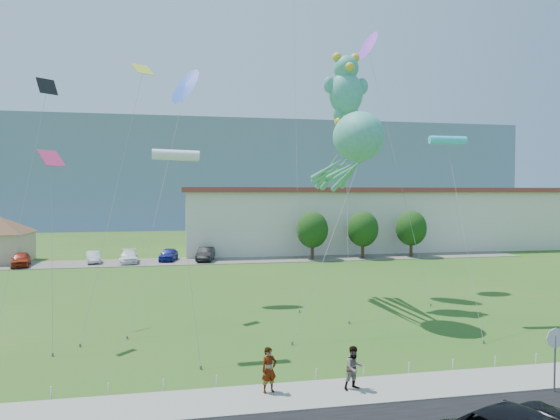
# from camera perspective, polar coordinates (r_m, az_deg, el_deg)

# --- Properties ---
(ground) EXTENTS (160.00, 160.00, 0.00)m
(ground) POSITION_cam_1_polar(r_m,az_deg,el_deg) (22.22, 0.65, -17.92)
(ground) COLOR #285818
(ground) RESTS_ON ground
(sidewalk) EXTENTS (80.00, 2.50, 0.10)m
(sidewalk) POSITION_cam_1_polar(r_m,az_deg,el_deg) (19.70, 2.35, -20.45)
(sidewalk) COLOR gray
(sidewalk) RESTS_ON ground
(parking_strip) EXTENTS (70.00, 6.00, 0.06)m
(parking_strip) POSITION_cam_1_polar(r_m,az_deg,el_deg) (56.14, -6.54, -5.73)
(parking_strip) COLOR #59544C
(parking_strip) RESTS_ON ground
(hill_ridge) EXTENTS (160.00, 50.00, 25.00)m
(hill_ridge) POSITION_cam_1_polar(r_m,az_deg,el_deg) (140.62, -9.18, 3.98)
(hill_ridge) COLOR slate
(hill_ridge) RESTS_ON ground
(warehouse) EXTENTS (61.00, 15.00, 8.20)m
(warehouse) POSITION_cam_1_polar(r_m,az_deg,el_deg) (71.27, 14.20, -0.83)
(warehouse) COLOR beige
(warehouse) RESTS_ON ground
(stop_sign) EXTENTS (0.80, 0.07, 2.50)m
(stop_sign) POSITION_cam_1_polar(r_m,az_deg,el_deg) (22.00, 28.94, -13.27)
(stop_sign) COLOR slate
(stop_sign) RESTS_ON ground
(rope_fence) EXTENTS (26.05, 0.05, 0.50)m
(rope_fence) POSITION_cam_1_polar(r_m,az_deg,el_deg) (20.94, 1.40, -18.46)
(rope_fence) COLOR white
(rope_fence) RESTS_ON ground
(tree_near) EXTENTS (3.60, 3.60, 5.47)m
(tree_near) POSITION_cam_1_polar(r_m,az_deg,el_deg) (56.44, 3.71, -2.25)
(tree_near) COLOR #3F2B19
(tree_near) RESTS_ON ground
(tree_mid) EXTENTS (3.60, 3.60, 5.47)m
(tree_mid) POSITION_cam_1_polar(r_m,az_deg,el_deg) (58.24, 9.43, -2.15)
(tree_mid) COLOR #3F2B19
(tree_mid) RESTS_ON ground
(tree_far) EXTENTS (3.60, 3.60, 5.47)m
(tree_far) POSITION_cam_1_polar(r_m,az_deg,el_deg) (60.58, 14.77, -2.03)
(tree_far) COLOR #3F2B19
(tree_far) RESTS_ON ground
(pedestrian_left) EXTENTS (0.71, 0.57, 1.69)m
(pedestrian_left) POSITION_cam_1_polar(r_m,az_deg,el_deg) (19.56, -1.26, -17.80)
(pedestrian_left) COLOR gray
(pedestrian_left) RESTS_ON sidewalk
(pedestrian_right) EXTENTS (0.92, 0.79, 1.64)m
(pedestrian_right) POSITION_cam_1_polar(r_m,az_deg,el_deg) (20.04, 8.47, -17.40)
(pedestrian_right) COLOR gray
(pedestrian_right) RESTS_ON sidewalk
(parked_car_red) EXTENTS (2.55, 4.48, 1.44)m
(parked_car_red) POSITION_cam_1_polar(r_m,az_deg,el_deg) (57.42, -27.51, -5.02)
(parked_car_red) COLOR #A02813
(parked_car_red) RESTS_ON parking_strip
(parked_car_silver) EXTENTS (2.08, 3.92, 1.23)m
(parked_car_silver) POSITION_cam_1_polar(r_m,az_deg,el_deg) (57.22, -20.58, -5.05)
(parked_car_silver) COLOR silver
(parked_car_silver) RESTS_ON parking_strip
(parked_car_white) EXTENTS (2.20, 4.66, 1.31)m
(parked_car_white) POSITION_cam_1_polar(r_m,az_deg,el_deg) (56.09, -16.89, -5.11)
(parked_car_white) COLOR white
(parked_car_white) RESTS_ON parking_strip
(parked_car_blue) EXTENTS (2.31, 4.22, 1.36)m
(parked_car_blue) POSITION_cam_1_polar(r_m,az_deg,el_deg) (56.66, -12.62, -4.97)
(parked_car_blue) COLOR navy
(parked_car_blue) RESTS_ON parking_strip
(parked_car_black) EXTENTS (2.36, 4.72, 1.48)m
(parked_car_black) POSITION_cam_1_polar(r_m,az_deg,el_deg) (55.84, -8.50, -4.98)
(parked_car_black) COLOR black
(parked_car_black) RESTS_ON parking_strip
(octopus_kite) EXTENTS (6.41, 11.13, 12.34)m
(octopus_kite) POSITION_cam_1_polar(r_m,az_deg,el_deg) (31.16, 8.15, 6.70)
(octopus_kite) COLOR teal
(octopus_kite) RESTS_ON ground
(teddy_bear_kite) EXTENTS (3.11, 6.12, 16.94)m
(teddy_bear_kite) POSITION_cam_1_polar(r_m,az_deg,el_deg) (34.75, 7.56, 13.66)
(teddy_bear_kite) COLOR teal
(teddy_bear_kite) RESTS_ON ground
(small_kite_black) EXTENTS (1.86, 6.57, 14.34)m
(small_kite_black) POSITION_cam_1_polar(r_m,az_deg,el_deg) (32.62, -25.62, 9.87)
(small_kite_black) COLOR black
(small_kite_black) RESTS_ON ground
(small_kite_white) EXTENTS (1.33, 4.02, 9.79)m
(small_kite_white) POSITION_cam_1_polar(r_m,az_deg,el_deg) (24.24, -11.79, 5.99)
(small_kite_white) COLOR white
(small_kite_white) RESTS_ON ground
(small_kite_purple) EXTENTS (2.42, 8.80, 20.15)m
(small_kite_purple) POSITION_cam_1_polar(r_m,az_deg,el_deg) (42.58, 10.16, 17.46)
(small_kite_purple) COLOR #9938E2
(small_kite_purple) RESTS_ON ground
(small_kite_cyan) EXTENTS (0.98, 6.12, 11.12)m
(small_kite_cyan) POSITION_cam_1_polar(r_m,az_deg,el_deg) (31.44, 18.63, 7.40)
(small_kite_cyan) COLOR #35CBEE
(small_kite_cyan) RESTS_ON ground
(small_kite_pink) EXTENTS (1.29, 3.15, 9.74)m
(small_kite_pink) POSITION_cam_1_polar(r_m,az_deg,el_deg) (27.39, -24.67, 3.53)
(small_kite_pink) COLOR #E4326C
(small_kite_pink) RESTS_ON ground
(small_kite_yellow) EXTENTS (3.26, 7.62, 15.72)m
(small_kite_yellow) POSITION_cam_1_polar(r_m,az_deg,el_deg) (32.21, -16.14, 12.04)
(small_kite_yellow) COLOR #D2ED37
(small_kite_yellow) RESTS_ON ground
(small_kite_blue) EXTENTS (4.01, 10.28, 15.78)m
(small_kite_blue) POSITION_cam_1_polar(r_m,az_deg,el_deg) (36.59, -10.90, 13.26)
(small_kite_blue) COLOR blue
(small_kite_blue) RESTS_ON ground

